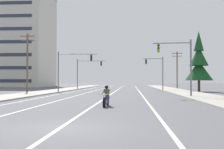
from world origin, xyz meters
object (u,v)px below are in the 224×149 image
Objects in this scene: traffic_signal_mid_right at (157,69)px; conifer_tree_right_verge_far at (199,64)px; motorcycle_with_rider at (106,98)px; utility_pole_left_near at (27,61)px; traffic_signal_near_left at (70,65)px; traffic_signal_mid_left at (86,69)px; traffic_signal_near_right at (180,60)px; utility_pole_right_far at (177,68)px; apartment_building_far_left_block at (12,40)px.

traffic_signal_mid_right is 0.63× the size of conifer_tree_right_verge_far.
motorcycle_with_rider is 0.25× the size of utility_pole_left_near.
traffic_signal_near_left and traffic_signal_mid_left have the same top height.
traffic_signal_near_right reaches higher than motorcycle_with_rider.
conifer_tree_right_verge_far is (6.14, -6.26, 0.48)m from traffic_signal_mid_right.
traffic_signal_mid_left is 0.74× the size of utility_pole_right_far.
apartment_building_far_left_block is at bearing 117.15° from motorcycle_with_rider.
traffic_signal_near_right is 1.00× the size of traffic_signal_mid_right.
traffic_signal_near_left is 0.63× the size of conifer_tree_right_verge_far.
traffic_signal_near_left is (-14.60, 12.42, 0.12)m from traffic_signal_near_right.
motorcycle_with_rider is 27.10m from utility_pole_left_near.
utility_pole_left_near is 49.57m from apartment_building_far_left_block.
traffic_signal_mid_left is 0.63× the size of conifer_tree_right_verge_far.
traffic_signal_mid_left is 0.70× the size of utility_pole_left_near.
traffic_signal_mid_right is (6.53, 34.60, 3.43)m from motorcycle_with_rider.
traffic_signal_near_right and traffic_signal_near_left have the same top height.
conifer_tree_right_verge_far reaches higher than utility_pole_left_near.
utility_pole_left_near reaches higher than traffic_signal_near_right.
utility_pole_left_near is at bearing -136.93° from utility_pole_right_far.
conifer_tree_right_verge_far is (20.26, -11.46, 0.35)m from traffic_signal_mid_left.
conifer_tree_right_verge_far is at bearing 65.91° from motorcycle_with_rider.
traffic_signal_mid_right is 23.42m from utility_pole_left_near.
utility_pole_left_near is (-20.31, -11.65, 0.76)m from traffic_signal_mid_right.
conifer_tree_right_verge_far reaches higher than traffic_signal_mid_left.
motorcycle_with_rider is 14.24m from traffic_signal_near_right.
motorcycle_with_rider is at bearing -59.02° from utility_pole_left_near.
conifer_tree_right_verge_far is at bearing 70.83° from traffic_signal_near_right.
traffic_signal_mid_right is (-0.44, 22.68, -0.03)m from traffic_signal_near_right.
traffic_signal_near_right is at bearing -109.17° from conifer_tree_right_verge_far.
utility_pole_left_near is at bearing -110.16° from traffic_signal_mid_left.
utility_pole_left_near is (-6.19, -16.85, 0.62)m from traffic_signal_mid_left.
utility_pole_left_near is 0.90× the size of conifer_tree_right_verge_far.
apartment_building_far_left_block is (-41.34, 55.10, 10.25)m from traffic_signal_near_right.
utility_pole_right_far is at bearing -23.20° from apartment_building_far_left_block.
traffic_signal_near_left is 20.70m from conifer_tree_right_verge_far.
traffic_signal_near_right is at bearing -53.12° from apartment_building_far_left_block.
traffic_signal_mid_left is 23.28m from conifer_tree_right_verge_far.
conifer_tree_right_verge_far is at bearing 11.13° from traffic_signal_near_left.
apartment_building_far_left_block is at bearing 134.53° from traffic_signal_mid_left.
apartment_building_far_left_block reaches higher than utility_pole_left_near.
traffic_signal_near_right is 31.45m from traffic_signal_mid_left.
traffic_signal_mid_right is 15.05m from traffic_signal_mid_left.
traffic_signal_near_right is 0.70× the size of utility_pole_left_near.
utility_pole_left_near reaches higher than traffic_signal_mid_right.
motorcycle_with_rider is 40.68m from traffic_signal_mid_left.
utility_pole_right_far is at bearing 81.74° from traffic_signal_near_right.
apartment_building_far_left_block is at bearing 140.57° from conifer_tree_right_verge_far.
traffic_signal_mid_right is at bearing 29.84° from utility_pole_left_near.
traffic_signal_near_right is at bearing -40.39° from traffic_signal_near_left.
utility_pole_right_far reaches higher than traffic_signal_mid_right.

